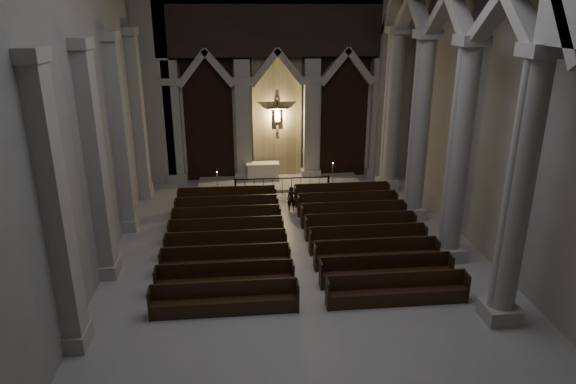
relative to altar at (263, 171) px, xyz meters
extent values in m
plane|color=#A4A19B|center=(0.85, -11.13, -0.60)|extent=(24.00, 24.00, 0.00)
cube|color=gray|center=(0.85, 0.87, 5.40)|extent=(14.00, 0.10, 12.00)
cube|color=gray|center=(-6.15, -11.13, 5.40)|extent=(0.10, 24.00, 12.00)
cube|color=gray|center=(7.85, -11.13, 5.40)|extent=(0.10, 24.00, 12.00)
cube|color=#AAA79F|center=(-4.55, 0.37, 2.60)|extent=(0.80, 0.50, 6.40)
cube|color=#AAA79F|center=(-4.55, 0.37, -0.35)|extent=(1.05, 0.70, 0.50)
cube|color=#AAA79F|center=(-4.55, 0.37, 4.75)|extent=(1.00, 0.65, 0.35)
cube|color=#AAA79F|center=(-0.95, 0.37, 2.60)|extent=(0.80, 0.50, 6.40)
cube|color=#AAA79F|center=(-0.95, 0.37, -0.35)|extent=(1.05, 0.70, 0.50)
cube|color=#AAA79F|center=(-0.95, 0.37, 4.75)|extent=(1.00, 0.65, 0.35)
cube|color=#AAA79F|center=(2.65, 0.37, 2.60)|extent=(0.80, 0.50, 6.40)
cube|color=#AAA79F|center=(2.65, 0.37, -0.35)|extent=(1.05, 0.70, 0.50)
cube|color=#AAA79F|center=(2.65, 0.37, 4.75)|extent=(1.00, 0.65, 0.35)
cube|color=#AAA79F|center=(6.25, 0.37, 2.60)|extent=(0.80, 0.50, 6.40)
cube|color=#AAA79F|center=(6.25, 0.37, -0.35)|extent=(1.05, 0.70, 0.50)
cube|color=#AAA79F|center=(6.25, 0.37, 4.75)|extent=(1.00, 0.65, 0.35)
cube|color=black|center=(-2.75, 0.72, 2.90)|extent=(2.60, 0.15, 7.00)
cube|color=tan|center=(0.85, 0.72, 2.90)|extent=(2.60, 0.15, 7.00)
cube|color=black|center=(4.45, 0.72, 2.90)|extent=(2.60, 0.15, 7.00)
cube|color=black|center=(0.85, 0.37, 7.40)|extent=(12.00, 0.50, 3.00)
cube|color=#AAA79F|center=(-5.35, 0.37, 3.90)|extent=(1.60, 0.50, 9.00)
cube|color=#AAA79F|center=(7.05, 0.37, 3.90)|extent=(1.60, 0.50, 9.00)
plane|color=#FFDC72|center=(0.85, 0.69, 2.90)|extent=(1.50, 0.00, 1.50)
cube|color=#55341D|center=(0.85, 0.60, 2.90)|extent=(0.13, 0.08, 1.80)
cube|color=#55341D|center=(0.85, 0.60, 3.25)|extent=(1.10, 0.08, 0.13)
cube|color=tan|center=(0.85, 0.54, 2.85)|extent=(0.26, 0.10, 0.60)
sphere|color=tan|center=(0.85, 0.54, 3.25)|extent=(0.17, 0.17, 0.17)
cylinder|color=tan|center=(0.59, 0.54, 3.22)|extent=(0.45, 0.08, 0.08)
cylinder|color=tan|center=(1.11, 0.54, 3.22)|extent=(0.45, 0.08, 0.08)
cube|color=#AAA79F|center=(6.35, -1.63, -0.35)|extent=(1.00, 1.00, 0.50)
cylinder|color=#AAA79F|center=(6.35, -1.63, 3.40)|extent=(0.70, 0.70, 7.50)
cube|color=#AAA79F|center=(6.35, -1.63, 7.25)|extent=(0.95, 0.95, 0.35)
cube|color=#AAA79F|center=(6.35, -5.63, -0.35)|extent=(1.00, 1.00, 0.50)
cylinder|color=#AAA79F|center=(6.35, -5.63, 3.40)|extent=(0.70, 0.70, 7.50)
cube|color=#AAA79F|center=(6.35, -5.63, 7.25)|extent=(0.95, 0.95, 0.35)
cube|color=#AAA79F|center=(6.35, -9.63, -0.35)|extent=(1.00, 1.00, 0.50)
cylinder|color=#AAA79F|center=(6.35, -9.63, 3.40)|extent=(0.70, 0.70, 7.50)
cube|color=#AAA79F|center=(6.35, -9.63, 7.25)|extent=(0.95, 0.95, 0.35)
cube|color=#AAA79F|center=(6.35, -13.63, -0.35)|extent=(1.00, 1.00, 0.50)
cylinder|color=#AAA79F|center=(6.35, -13.63, 3.40)|extent=(0.70, 0.70, 7.50)
cube|color=#AAA79F|center=(6.35, -13.63, 7.25)|extent=(0.95, 0.95, 0.35)
cube|color=#AAA79F|center=(6.35, 0.27, 4.00)|extent=(0.55, 1.20, 9.20)
cube|color=#AAA79F|center=(-5.90, -1.63, -0.35)|extent=(0.60, 1.00, 0.50)
cube|color=#AAA79F|center=(-5.90, -1.63, 3.40)|extent=(0.50, 0.80, 7.50)
cube|color=#AAA79F|center=(-5.90, -1.63, 7.25)|extent=(0.60, 1.00, 0.35)
cube|color=#AAA79F|center=(-5.90, -5.63, -0.35)|extent=(0.60, 1.00, 0.50)
cube|color=#AAA79F|center=(-5.90, -5.63, 3.40)|extent=(0.50, 0.80, 7.50)
cube|color=#AAA79F|center=(-5.90, -5.63, 7.25)|extent=(0.60, 1.00, 0.35)
cube|color=#AAA79F|center=(-5.90, -9.63, -0.35)|extent=(0.60, 1.00, 0.50)
cube|color=#AAA79F|center=(-5.90, -9.63, 3.40)|extent=(0.50, 0.80, 7.50)
cube|color=#AAA79F|center=(-5.90, -9.63, 7.25)|extent=(0.60, 1.00, 0.35)
cube|color=#AAA79F|center=(-5.90, -13.63, -0.35)|extent=(0.60, 1.00, 0.50)
cube|color=#AAA79F|center=(-5.90, -13.63, 3.40)|extent=(0.50, 0.80, 7.50)
cube|color=#AAA79F|center=(-5.90, -13.63, 7.25)|extent=(0.60, 1.00, 0.35)
cube|color=#AAA79F|center=(0.85, -0.53, -0.53)|extent=(8.50, 2.60, 0.15)
cube|color=silver|center=(0.00, 0.00, -0.02)|extent=(1.62, 0.63, 0.85)
cube|color=silver|center=(0.00, 0.00, 0.42)|extent=(1.75, 0.70, 0.04)
cube|color=black|center=(0.85, -2.18, 0.28)|extent=(4.64, 0.05, 0.05)
cube|color=black|center=(-1.47, -2.18, -0.14)|extent=(0.09, 0.09, 0.93)
cube|color=black|center=(3.17, -2.18, -0.14)|extent=(0.09, 0.09, 0.93)
cylinder|color=black|center=(-1.00, -2.18, -0.16)|extent=(0.02, 0.02, 0.85)
cylinder|color=black|center=(-0.54, -2.18, -0.16)|extent=(0.02, 0.02, 0.85)
cylinder|color=black|center=(-0.08, -2.18, -0.16)|extent=(0.02, 0.02, 0.85)
cylinder|color=black|center=(0.39, -2.18, -0.16)|extent=(0.02, 0.02, 0.85)
cylinder|color=black|center=(0.85, -2.18, -0.16)|extent=(0.02, 0.02, 0.85)
cylinder|color=black|center=(1.32, -2.18, -0.16)|extent=(0.02, 0.02, 0.85)
cylinder|color=black|center=(1.78, -2.18, -0.16)|extent=(0.02, 0.02, 0.85)
cylinder|color=black|center=(2.24, -2.18, -0.16)|extent=(0.02, 0.02, 0.85)
cylinder|color=black|center=(2.71, -2.18, -0.16)|extent=(0.02, 0.02, 0.85)
cylinder|color=#B17836|center=(-2.34, -2.23, -0.58)|extent=(0.23, 0.23, 0.05)
cylinder|color=#B17836|center=(-2.34, -2.23, -0.03)|extent=(0.03, 0.03, 1.09)
cylinder|color=#B17836|center=(-2.34, -2.23, 0.51)|extent=(0.11, 0.11, 0.02)
cylinder|color=#F6EBCE|center=(-2.34, -2.23, 0.61)|extent=(0.05, 0.05, 0.19)
sphere|color=#FFBD59|center=(-2.34, -2.23, 0.72)|extent=(0.04, 0.04, 0.04)
cylinder|color=#B17836|center=(3.53, -1.36, -0.58)|extent=(0.23, 0.23, 0.05)
cylinder|color=#B17836|center=(3.53, -1.36, -0.03)|extent=(0.03, 0.03, 1.10)
cylinder|color=#B17836|center=(3.53, -1.36, 0.53)|extent=(0.12, 0.12, 0.02)
cylinder|color=#F6EBCE|center=(3.53, -1.36, 0.63)|extent=(0.05, 0.05, 0.19)
sphere|color=#FFBD59|center=(3.53, -1.36, 0.74)|extent=(0.04, 0.04, 0.04)
cube|color=black|center=(-1.85, -3.71, -0.36)|extent=(4.47, 0.43, 0.48)
cube|color=black|center=(-1.85, -3.51, 0.14)|extent=(4.47, 0.07, 0.53)
cube|color=black|center=(-4.08, -3.71, -0.12)|extent=(0.06, 0.48, 0.96)
cube|color=black|center=(0.39, -3.71, -0.12)|extent=(0.06, 0.48, 0.96)
cube|color=black|center=(3.55, -3.71, -0.36)|extent=(4.47, 0.43, 0.48)
cube|color=black|center=(3.55, -3.51, 0.14)|extent=(4.47, 0.07, 0.53)
cube|color=black|center=(1.32, -3.71, -0.12)|extent=(0.06, 0.48, 0.96)
cube|color=black|center=(5.79, -3.71, -0.12)|extent=(0.06, 0.48, 0.96)
cube|color=black|center=(-1.85, -4.97, -0.36)|extent=(4.47, 0.43, 0.48)
cube|color=black|center=(-1.85, -4.76, 0.14)|extent=(4.47, 0.07, 0.53)
cube|color=black|center=(-4.08, -4.97, -0.12)|extent=(0.06, 0.48, 0.96)
cube|color=black|center=(0.39, -4.97, -0.12)|extent=(0.06, 0.48, 0.96)
cube|color=black|center=(3.55, -4.97, -0.36)|extent=(4.47, 0.43, 0.48)
cube|color=black|center=(3.55, -4.76, 0.14)|extent=(4.47, 0.07, 0.53)
cube|color=black|center=(1.32, -4.97, -0.12)|extent=(0.06, 0.48, 0.96)
cube|color=black|center=(5.79, -4.97, -0.12)|extent=(0.06, 0.48, 0.96)
cube|color=black|center=(-1.85, -6.22, -0.36)|extent=(4.47, 0.43, 0.48)
cube|color=black|center=(-1.85, -6.02, 0.14)|extent=(4.47, 0.07, 0.53)
cube|color=black|center=(-4.08, -6.22, -0.12)|extent=(0.06, 0.48, 0.96)
cube|color=black|center=(0.39, -6.22, -0.12)|extent=(0.06, 0.48, 0.96)
cube|color=black|center=(3.55, -6.22, -0.36)|extent=(4.47, 0.43, 0.48)
cube|color=black|center=(3.55, -6.02, 0.14)|extent=(4.47, 0.07, 0.53)
cube|color=black|center=(1.32, -6.22, -0.12)|extent=(0.06, 0.48, 0.96)
cube|color=black|center=(5.79, -6.22, -0.12)|extent=(0.06, 0.48, 0.96)
cube|color=black|center=(-1.85, -7.47, -0.36)|extent=(4.47, 0.43, 0.48)
cube|color=black|center=(-1.85, -7.27, 0.14)|extent=(4.47, 0.07, 0.53)
cube|color=black|center=(-4.08, -7.47, -0.12)|extent=(0.06, 0.48, 0.96)
cube|color=black|center=(0.39, -7.47, -0.12)|extent=(0.06, 0.48, 0.96)
cube|color=black|center=(3.55, -7.47, -0.36)|extent=(4.47, 0.43, 0.48)
cube|color=black|center=(3.55, -7.27, 0.14)|extent=(4.47, 0.07, 0.53)
cube|color=black|center=(1.32, -7.47, -0.12)|extent=(0.06, 0.48, 0.96)
cube|color=black|center=(5.79, -7.47, -0.12)|extent=(0.06, 0.48, 0.96)
cube|color=black|center=(-1.85, -8.72, -0.36)|extent=(4.47, 0.43, 0.48)
cube|color=black|center=(-1.85, -8.52, 0.14)|extent=(4.47, 0.07, 0.53)
cube|color=black|center=(-4.08, -8.72, -0.12)|extent=(0.06, 0.48, 0.96)
cube|color=black|center=(0.39, -8.72, -0.12)|extent=(0.06, 0.48, 0.96)
cube|color=black|center=(3.55, -8.72, -0.36)|extent=(4.47, 0.43, 0.48)
cube|color=black|center=(3.55, -8.52, 0.14)|extent=(4.47, 0.07, 0.53)
cube|color=black|center=(1.32, -8.72, -0.12)|extent=(0.06, 0.48, 0.96)
cube|color=black|center=(5.79, -8.72, -0.12)|extent=(0.06, 0.48, 0.96)
cube|color=black|center=(-1.85, -9.98, -0.36)|extent=(4.47, 0.43, 0.48)
cube|color=black|center=(-1.85, -9.78, 0.14)|extent=(4.47, 0.07, 0.53)
cube|color=black|center=(-4.08, -9.98, -0.12)|extent=(0.06, 0.48, 0.96)
cube|color=black|center=(0.39, -9.98, -0.12)|extent=(0.06, 0.48, 0.96)
cube|color=black|center=(3.55, -9.98, -0.36)|extent=(4.47, 0.43, 0.48)
cube|color=black|center=(3.55, -9.78, 0.14)|extent=(4.47, 0.07, 0.53)
cube|color=black|center=(1.32, -9.98, -0.12)|extent=(0.06, 0.48, 0.96)
cube|color=black|center=(5.79, -9.98, -0.12)|extent=(0.06, 0.48, 0.96)
cube|color=black|center=(-1.85, -11.23, -0.36)|extent=(4.47, 0.43, 0.48)
cube|color=black|center=(-1.85, -11.03, 0.14)|extent=(4.47, 0.07, 0.53)
cube|color=black|center=(-4.08, -11.23, -0.12)|extent=(0.06, 0.48, 0.96)
cube|color=black|center=(0.39, -11.23, -0.12)|extent=(0.06, 0.48, 0.96)
cube|color=black|center=(3.55, -11.23, -0.36)|extent=(4.47, 0.43, 0.48)
cube|color=black|center=(3.55, -11.03, 0.14)|extent=(4.47, 0.07, 0.53)
cube|color=black|center=(1.32, -11.23, -0.12)|extent=(0.06, 0.48, 0.96)
cube|color=black|center=(5.79, -11.23, -0.12)|extent=(0.06, 0.48, 0.96)
cube|color=black|center=(-1.85, -12.48, -0.36)|extent=(4.47, 0.43, 0.48)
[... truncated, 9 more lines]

